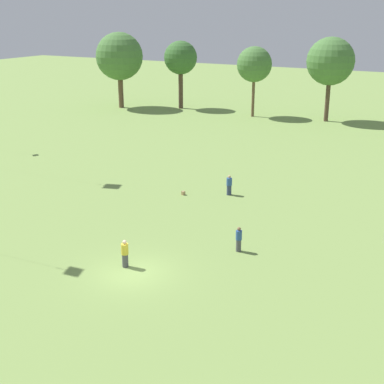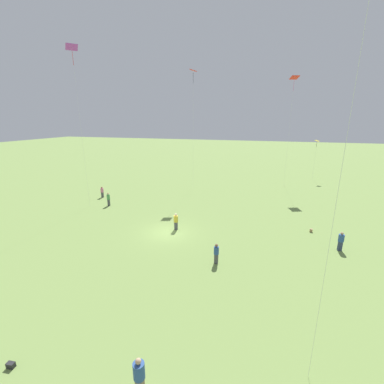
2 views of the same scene
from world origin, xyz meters
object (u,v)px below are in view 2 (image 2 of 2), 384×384
at_px(person_2, 341,241).
at_px(kite_5, 193,76).
at_px(person_4, 139,377).
at_px(person_5, 102,192).
at_px(kite_4, 72,53).
at_px(picnic_bag_1, 11,365).
at_px(picnic_bag_2, 311,230).
at_px(person_0, 109,199).
at_px(person_1, 176,222).
at_px(person_3, 216,254).
at_px(kite_7, 317,143).
at_px(kite_3, 294,81).

relative_size(person_2, kite_5, 0.10).
xyz_separation_m(person_4, person_5, (-23.51, -18.59, -0.13)).
xyz_separation_m(kite_4, picnic_bag_1, (20.30, 11.54, -17.97)).
bearing_deg(picnic_bag_2, person_0, -92.65).
bearing_deg(person_1, person_5, -40.69).
height_order(person_5, kite_5, kite_5).
height_order(person_3, kite_7, kite_7).
relative_size(person_0, person_4, 0.94).
relative_size(person_1, picnic_bag_1, 4.59).
bearing_deg(person_1, kite_7, -132.49).
xyz_separation_m(person_0, person_1, (4.56, 11.11, -0.02)).
xyz_separation_m(person_1, kite_7, (-29.21, 16.72, 6.03)).
distance_m(person_4, kite_3, 42.76).
xyz_separation_m(person_3, picnic_bag_1, (11.47, -7.19, -0.70)).
relative_size(picnic_bag_1, picnic_bag_2, 1.19).
bearing_deg(person_2, person_4, -129.34).
xyz_separation_m(person_1, kite_4, (-3.70, -13.45, 17.24)).
height_order(person_3, kite_4, kite_4).
xyz_separation_m(person_3, person_5, (-12.70, -19.52, -0.04)).
relative_size(person_0, kite_3, 0.10).
height_order(person_5, kite_7, kite_7).
distance_m(person_3, picnic_bag_1, 13.55).
bearing_deg(person_3, person_4, -15.53).
bearing_deg(kite_5, person_3, -118.86).
xyz_separation_m(kite_4, kite_7, (-25.51, 30.17, -11.22)).
xyz_separation_m(person_4, kite_4, (-19.65, -17.80, 17.18)).
distance_m(person_2, kite_5, 28.91).
height_order(person_1, kite_5, kite_5).
height_order(person_2, person_4, person_4).
xyz_separation_m(person_3, kite_7, (-34.35, 11.44, 6.06)).
relative_size(person_0, picnic_bag_1, 4.64).
xyz_separation_m(person_2, picnic_bag_1, (16.65, -17.05, -0.70)).
bearing_deg(person_3, person_2, 107.14).
relative_size(person_2, person_4, 0.91).
distance_m(kite_3, picnic_bag_2, 25.81).
bearing_deg(person_4, kite_4, -165.18).
bearing_deg(person_2, person_3, -157.60).
xyz_separation_m(person_1, person_3, (5.14, 5.28, -0.03)).
distance_m(person_4, person_5, 29.97).
relative_size(person_5, picnic_bag_1, 4.23).
xyz_separation_m(person_4, picnic_bag_2, (-19.38, 8.94, -0.76)).
distance_m(person_1, kite_4, 22.17).
bearing_deg(person_0, person_1, -164.86).
relative_size(kite_4, picnic_bag_1, 49.86).
height_order(person_5, kite_4, kite_4).
distance_m(person_3, picnic_bag_2, 11.75).
height_order(person_1, picnic_bag_1, person_1).
bearing_deg(person_1, picnic_bag_2, -178.22).
bearing_deg(person_5, kite_3, -144.60).
relative_size(person_5, kite_7, 0.22).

